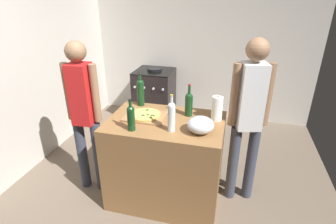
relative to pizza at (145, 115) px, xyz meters
name	(u,v)px	position (x,y,z in m)	size (l,w,h in m)	color
ground_plane	(171,159)	(0.10, 0.70, -0.98)	(3.99, 3.62, 0.02)	#6B5B4C
kitchen_wall_rear	(194,43)	(0.10, 2.26, 0.33)	(3.99, 0.10, 2.60)	beige
kitchen_wall_left	(44,57)	(-1.65, 0.70, 0.33)	(0.10, 3.62, 2.60)	beige
counter	(166,161)	(0.21, -0.02, -0.50)	(1.14, 0.76, 0.94)	olive
cutting_board	(145,116)	(0.00, 0.00, -0.02)	(0.40, 0.32, 0.02)	#9E7247
pizza	(145,115)	(0.00, 0.00, 0.00)	(0.31, 0.31, 0.03)	tan
mixing_bowl	(201,125)	(0.58, -0.17, 0.04)	(0.24, 0.24, 0.15)	#B2B2B7
paper_towel_roll	(217,108)	(0.69, 0.13, 0.09)	(0.11, 0.11, 0.25)	white
wine_bottle_amber	(131,117)	(-0.04, -0.28, 0.10)	(0.07, 0.07, 0.30)	#143819
wine_bottle_clear	(140,91)	(-0.15, 0.29, 0.13)	(0.08, 0.08, 0.36)	#143819
wine_bottle_dark	(189,103)	(0.41, 0.16, 0.10)	(0.08, 0.08, 0.33)	#143819
wine_bottle_green	(171,115)	(0.32, -0.21, 0.12)	(0.07, 0.07, 0.35)	silver
stove	(155,95)	(-0.49, 1.86, -0.52)	(0.63, 0.62, 0.92)	black
person_in_stripes	(84,111)	(-0.64, -0.08, 0.00)	(0.37, 0.21, 1.69)	#383D4C
person_in_red	(249,114)	(1.00, 0.18, 0.05)	(0.38, 0.25, 1.74)	#383D4C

